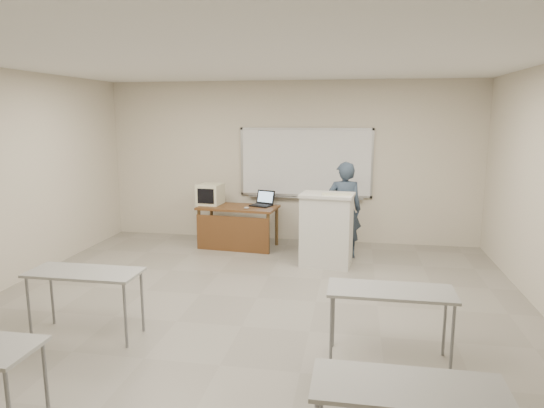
% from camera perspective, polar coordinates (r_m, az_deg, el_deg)
% --- Properties ---
extents(floor, '(7.00, 8.00, 0.01)m').
position_cam_1_polar(floor, '(5.71, -3.62, -14.21)').
color(floor, gray).
rests_on(floor, ground).
extents(whiteboard, '(2.48, 0.10, 1.31)m').
position_cam_1_polar(whiteboard, '(9.10, 3.98, 4.78)').
color(whiteboard, white).
rests_on(whiteboard, floor).
extents(student_desks, '(4.40, 2.20, 0.73)m').
position_cam_1_polar(student_desks, '(4.25, -8.10, -13.33)').
color(student_desks, gray).
rests_on(student_desks, floor).
extents(instructor_desk, '(1.40, 0.70, 0.75)m').
position_cam_1_polar(instructor_desk, '(8.69, -4.16, -1.78)').
color(instructor_desk, brown).
rests_on(instructor_desk, floor).
extents(podium, '(0.82, 0.60, 1.16)m').
position_cam_1_polar(podium, '(7.76, 6.44, -2.98)').
color(podium, silver).
rests_on(podium, floor).
extents(crt_monitor, '(0.41, 0.46, 0.39)m').
position_cam_1_polar(crt_monitor, '(8.98, -7.23, 1.15)').
color(crt_monitor, beige).
rests_on(crt_monitor, instructor_desk).
extents(laptop, '(0.36, 0.33, 0.27)m').
position_cam_1_polar(laptop, '(8.80, -1.23, 0.21)').
color(laptop, black).
rests_on(laptop, instructor_desk).
extents(mouse, '(0.10, 0.08, 0.04)m').
position_cam_1_polar(mouse, '(8.51, -3.02, -0.45)').
color(mouse, '#B2B5B9').
rests_on(mouse, instructor_desk).
extents(keyboard, '(0.47, 0.20, 0.03)m').
position_cam_1_polar(keyboard, '(7.52, 7.61, 1.14)').
color(keyboard, beige).
rests_on(keyboard, podium).
extents(presenter, '(0.64, 0.47, 1.62)m').
position_cam_1_polar(presenter, '(8.19, 8.46, -0.68)').
color(presenter, black).
rests_on(presenter, floor).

